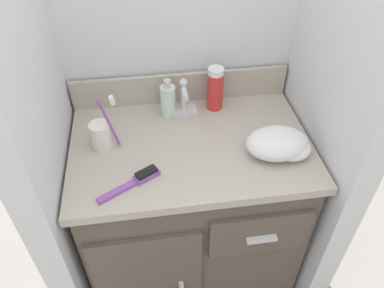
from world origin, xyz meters
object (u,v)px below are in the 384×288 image
at_px(toothbrush_cup, 102,135).
at_px(shaving_cream_can, 215,89).
at_px(hairbrush, 137,180).
at_px(hand_towel, 280,144).
at_px(soap_dispenser, 168,100).

relative_size(toothbrush_cup, shaving_cream_can, 1.21).
relative_size(toothbrush_cup, hairbrush, 1.03).
xyz_separation_m(toothbrush_cup, hairbrush, (0.10, -0.18, -0.04)).
bearing_deg(hand_towel, shaving_cream_can, 119.44).
bearing_deg(hand_towel, soap_dispenser, 141.91).
distance_m(shaving_cream_can, hand_towel, 0.32).
bearing_deg(soap_dispenser, hand_towel, -38.09).
xyz_separation_m(toothbrush_cup, hand_towel, (0.56, -0.12, -0.01)).
distance_m(toothbrush_cup, hairbrush, 0.21).
bearing_deg(toothbrush_cup, shaving_cream_can, 21.91).
bearing_deg(hairbrush, toothbrush_cup, 91.38).
xyz_separation_m(hairbrush, hand_towel, (0.45, 0.06, 0.03)).
xyz_separation_m(shaving_cream_can, hairbrush, (-0.30, -0.34, -0.07)).
bearing_deg(hand_towel, toothbrush_cup, 168.10).
bearing_deg(hairbrush, soap_dispenser, 39.54).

